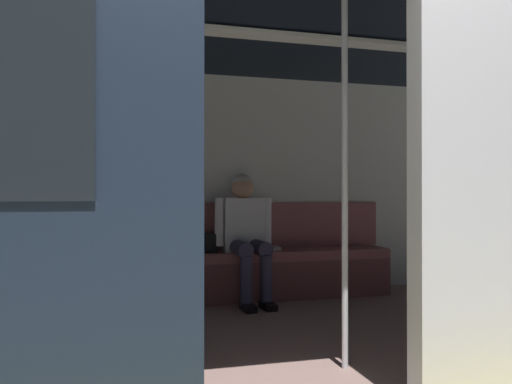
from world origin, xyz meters
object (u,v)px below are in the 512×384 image
train_car (236,116)px  book (272,248)px  grab_pole_far (345,180)px  handbag (202,243)px  grab_pole_door (200,178)px  bench_seat (216,264)px  person_seated (245,228)px

train_car → book: size_ratio=29.09×
grab_pole_far → handbag: bearing=-73.9°
grab_pole_door → grab_pole_far: (-0.84, -0.09, 0.00)m
bench_seat → book: 0.58m
bench_seat → person_seated: bearing=168.7°
person_seated → grab_pole_door: grab_pole_door is taller
person_seated → book: (-0.30, -0.14, -0.21)m
bench_seat → person_seated: person_seated is taller
train_car → grab_pole_far: 0.98m
bench_seat → grab_pole_far: 2.04m
handbag → grab_pole_door: size_ratio=0.12×
train_car → grab_pole_far: bearing=123.5°
book → grab_pole_door: (0.98, 2.04, 0.60)m
bench_seat → grab_pole_far: bearing=102.7°
bench_seat → book: bearing=-170.8°
train_car → grab_pole_door: train_car is taller
book → person_seated: bearing=30.4°
grab_pole_far → person_seated: bearing=-85.0°
book → grab_pole_door: size_ratio=0.10×
bench_seat → book: book is taller
bench_seat → grab_pole_door: bearing=77.9°
person_seated → handbag: size_ratio=4.56×
person_seated → grab_pole_far: (-0.16, 1.81, 0.40)m
train_car → person_seated: 1.42m
handbag → grab_pole_far: 2.04m
person_seated → train_car: bearing=73.5°
person_seated → book: size_ratio=5.39×
person_seated → handbag: person_seated is taller
handbag → book: size_ratio=1.18×
handbag → book: handbag is taller
bench_seat → grab_pole_far: (-0.42, 1.86, 0.72)m
train_car → bench_seat: 1.64m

